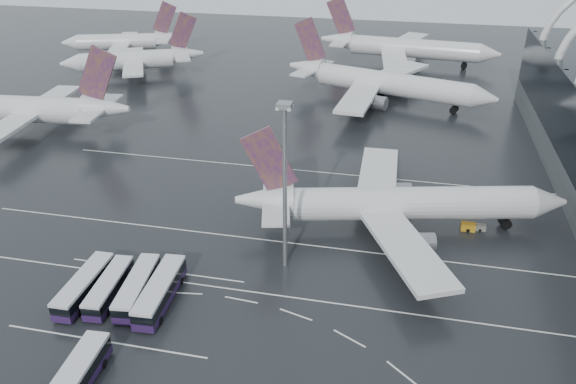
% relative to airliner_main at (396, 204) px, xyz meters
% --- Properties ---
extents(ground, '(420.00, 420.00, 0.00)m').
position_rel_airliner_main_xyz_m(ground, '(-10.93, -20.34, -4.78)').
color(ground, black).
rests_on(ground, ground).
extents(lane_marking_near, '(120.00, 0.25, 0.01)m').
position_rel_airliner_main_xyz_m(lane_marking_near, '(-10.93, -22.34, -4.77)').
color(lane_marking_near, white).
rests_on(lane_marking_near, ground).
extents(lane_marking_mid, '(120.00, 0.25, 0.01)m').
position_rel_airliner_main_xyz_m(lane_marking_mid, '(-10.93, -8.34, -4.77)').
color(lane_marking_mid, white).
rests_on(lane_marking_mid, ground).
extents(lane_marking_far, '(120.00, 0.25, 0.01)m').
position_rel_airliner_main_xyz_m(lane_marking_far, '(-10.93, 19.66, -4.77)').
color(lane_marking_far, white).
rests_on(lane_marking_far, ground).
extents(bus_bay_line_south, '(28.00, 0.25, 0.01)m').
position_rel_airliner_main_xyz_m(bus_bay_line_south, '(-34.93, -36.34, -4.77)').
color(bus_bay_line_south, white).
rests_on(bus_bay_line_south, ground).
extents(bus_bay_line_north, '(28.00, 0.25, 0.01)m').
position_rel_airliner_main_xyz_m(bus_bay_line_north, '(-34.93, -20.34, -4.77)').
color(bus_bay_line_north, white).
rests_on(bus_bay_line_north, ground).
extents(airliner_main, '(55.87, 48.27, 19.09)m').
position_rel_airliner_main_xyz_m(airliner_main, '(0.00, 0.00, 0.00)').
color(airliner_main, silver).
rests_on(airliner_main, ground).
extents(airliner_gate_b, '(59.75, 53.03, 21.16)m').
position_rel_airliner_main_xyz_m(airliner_gate_b, '(-7.10, 69.08, 0.52)').
color(airliner_gate_b, silver).
rests_on(airliner_gate_b, ground).
extents(airliner_gate_c, '(60.96, 55.91, 21.70)m').
position_rel_airliner_main_xyz_m(airliner_gate_c, '(-2.58, 111.51, 0.65)').
color(airliner_gate_c, silver).
rests_on(airliner_gate_c, ground).
extents(jet_remote_west, '(49.72, 40.10, 21.64)m').
position_rel_airliner_main_xyz_m(jet_remote_west, '(-87.37, 27.78, 0.81)').
color(jet_remote_west, silver).
rests_on(jet_remote_west, ground).
extents(jet_remote_mid, '(42.67, 34.87, 19.53)m').
position_rel_airliner_main_xyz_m(jet_remote_mid, '(-85.89, 78.68, 0.26)').
color(jet_remote_mid, silver).
rests_on(jet_remote_mid, ground).
extents(jet_remote_far, '(42.68, 34.69, 18.88)m').
position_rel_airliner_main_xyz_m(jet_remote_far, '(-101.87, 102.64, 0.09)').
color(jet_remote_far, silver).
rests_on(jet_remote_far, ground).
extents(bus_row_near_a, '(3.37, 13.11, 3.21)m').
position_rel_airliner_main_xyz_m(bus_row_near_a, '(-42.23, -28.27, -3.02)').
color(bus_row_near_a, '#20123A').
rests_on(bus_row_near_a, ground).
extents(bus_row_near_b, '(3.82, 12.39, 3.00)m').
position_rel_airliner_main_xyz_m(bus_row_near_b, '(-38.66, -27.71, -3.13)').
color(bus_row_near_b, '#20123A').
rests_on(bus_row_near_b, ground).
extents(bus_row_near_c, '(4.42, 13.13, 3.17)m').
position_rel_airliner_main_xyz_m(bus_row_near_c, '(-34.67, -26.99, -3.04)').
color(bus_row_near_c, '#20123A').
rests_on(bus_row_near_c, ground).
extents(bus_row_near_d, '(4.00, 14.01, 3.41)m').
position_rel_airliner_main_xyz_m(bus_row_near_d, '(-31.05, -27.26, -2.91)').
color(bus_row_near_d, '#20123A').
rests_on(bus_row_near_d, ground).
extents(bus_row_far_b, '(3.85, 13.58, 3.31)m').
position_rel_airliner_main_xyz_m(bus_row_far_b, '(-33.90, -44.79, -2.96)').
color(bus_row_far_b, '#20123A').
rests_on(bus_row_far_b, ground).
extents(floodlight_mast, '(2.02, 2.02, 26.39)m').
position_rel_airliner_main_xyz_m(floodlight_mast, '(-15.95, -14.71, 11.82)').
color(floodlight_mast, gray).
rests_on(floodlight_mast, ground).
extents(gse_cart_belly_a, '(2.40, 1.42, 1.31)m').
position_rel_airliner_main_xyz_m(gse_cart_belly_a, '(12.50, 2.25, -4.13)').
color(gse_cart_belly_a, '#BF8719').
rests_on(gse_cart_belly_a, ground).
extents(gse_cart_belly_b, '(2.24, 1.32, 1.22)m').
position_rel_airliner_main_xyz_m(gse_cart_belly_b, '(14.32, 12.15, -4.17)').
color(gse_cart_belly_b, slate).
rests_on(gse_cart_belly_b, ground).
extents(gse_cart_belly_c, '(2.30, 1.36, 1.25)m').
position_rel_airliner_main_xyz_m(gse_cart_belly_c, '(-1.42, 2.58, -4.15)').
color(gse_cart_belly_c, '#BF8719').
rests_on(gse_cart_belly_c, ground).
extents(gse_cart_belly_d, '(1.88, 1.11, 1.02)m').
position_rel_airliner_main_xyz_m(gse_cart_belly_d, '(14.54, 2.76, -4.27)').
color(gse_cart_belly_d, slate).
rests_on(gse_cart_belly_d, ground).
extents(gse_cart_belly_e, '(2.42, 1.43, 1.32)m').
position_rel_airliner_main_xyz_m(gse_cart_belly_e, '(3.02, 12.89, -4.12)').
color(gse_cart_belly_e, '#BF8719').
rests_on(gse_cart_belly_e, ground).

